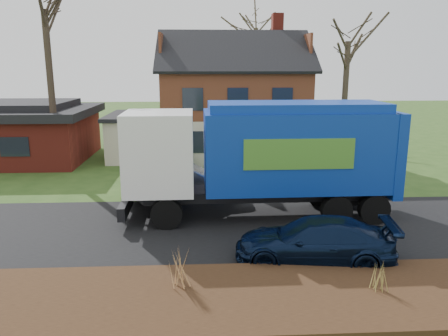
{
  "coord_description": "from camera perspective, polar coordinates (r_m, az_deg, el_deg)",
  "views": [
    {
      "loc": [
        -0.12,
        -15.16,
        5.85
      ],
      "look_at": [
        0.8,
        2.5,
        1.72
      ],
      "focal_mm": 35.0,
      "sensor_mm": 36.0,
      "label": 1
    }
  ],
  "objects": [
    {
      "name": "navy_wagon",
      "position": [
        13.68,
        11.68,
        -9.31
      ],
      "size": [
        4.98,
        2.54,
        1.38
      ],
      "primitive_type": "imported",
      "rotation": [
        0.0,
        0.0,
        -1.7
      ],
      "color": "black",
      "rests_on": "ground"
    },
    {
      "name": "grass_clump_east",
      "position": [
        11.99,
        19.68,
        -13.18
      ],
      "size": [
        0.31,
        0.26,
        0.78
      ],
      "color": "olive",
      "rests_on": "mulch_verge"
    },
    {
      "name": "ground",
      "position": [
        16.25,
        -2.37,
        -7.98
      ],
      "size": [
        120.0,
        120.0,
        0.0
      ],
      "primitive_type": "plane",
      "color": "#2A4A18",
      "rests_on": "ground"
    },
    {
      "name": "grass_clump_mid",
      "position": [
        11.6,
        -5.76,
        -12.62
      ],
      "size": [
        0.37,
        0.31,
        1.04
      ],
      "color": "tan",
      "rests_on": "mulch_verge"
    },
    {
      "name": "road",
      "position": [
        16.25,
        -2.37,
        -7.95
      ],
      "size": [
        80.0,
        7.0,
        0.02
      ],
      "primitive_type": "cube",
      "color": "black",
      "rests_on": "ground"
    },
    {
      "name": "mulch_verge",
      "position": [
        11.39,
        -2.05,
        -16.91
      ],
      "size": [
        80.0,
        3.5,
        0.3
      ],
      "primitive_type": "cube",
      "color": "black",
      "rests_on": "ground"
    },
    {
      "name": "tree_front_east",
      "position": [
        26.65,
        16.09,
        18.14
      ],
      "size": [
        3.72,
        3.72,
        10.33
      ],
      "color": "#3D3224",
      "rests_on": "ground"
    },
    {
      "name": "tree_back",
      "position": [
        38.64,
        4.26,
        19.53
      ],
      "size": [
        3.85,
        3.85,
        12.2
      ],
      "color": "#433928",
      "rests_on": "ground"
    },
    {
      "name": "ranch_house",
      "position": [
        30.83,
        -25.7,
        4.32
      ],
      "size": [
        9.8,
        8.2,
        3.7
      ],
      "color": "maroon",
      "rests_on": "ground"
    },
    {
      "name": "garbage_truck",
      "position": [
        17.02,
        5.58,
        2.09
      ],
      "size": [
        10.59,
        2.99,
        4.52
      ],
      "rotation": [
        0.0,
        0.0,
        0.02
      ],
      "color": "black",
      "rests_on": "ground"
    },
    {
      "name": "silver_sedan",
      "position": [
        19.57,
        -5.45,
        -1.77
      ],
      "size": [
        5.2,
        2.17,
        1.67
      ],
      "primitive_type": "imported",
      "rotation": [
        0.0,
        0.0,
        1.65
      ],
      "color": "#989B9F",
      "rests_on": "ground"
    },
    {
      "name": "main_house",
      "position": [
        29.17,
        0.19,
        9.56
      ],
      "size": [
        12.95,
        8.95,
        9.26
      ],
      "color": "beige",
      "rests_on": "ground"
    }
  ]
}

